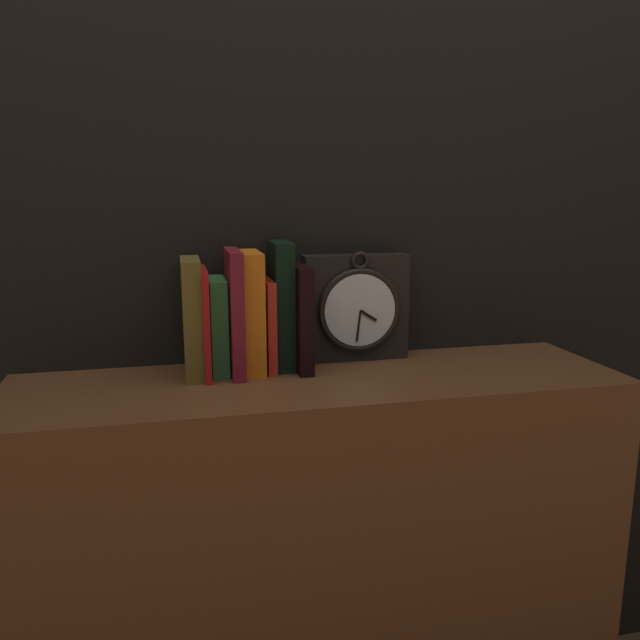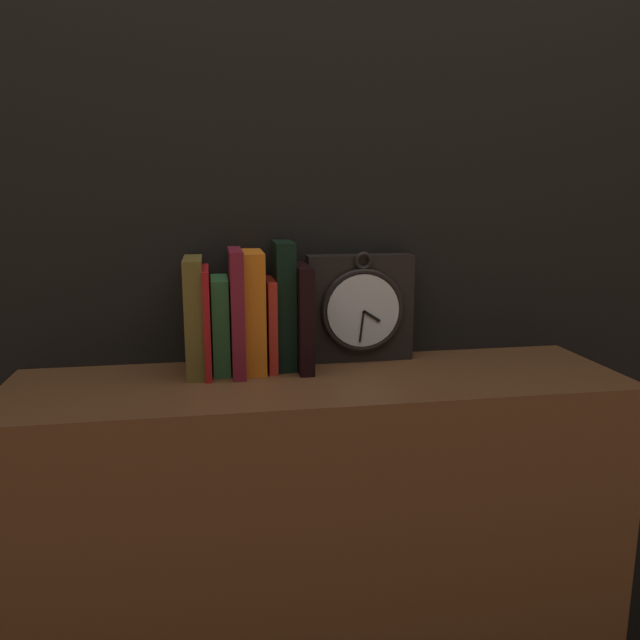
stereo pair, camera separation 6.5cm
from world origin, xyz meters
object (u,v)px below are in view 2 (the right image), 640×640
clock (360,308)px  book_slot2_green (220,324)px  book_slot6_black (284,305)px  book_slot7_black (302,317)px  book_slot4_orange (253,311)px  book_slot5_red (270,324)px  book_slot1_red (207,321)px  book_slot3_maroon (237,311)px  book_slot0_brown (195,316)px

clock → book_slot2_green: bearing=-174.2°
book_slot6_black → book_slot7_black: bearing=-25.7°
book_slot4_orange → book_slot5_red: size_ratio=1.31×
book_slot1_red → book_slot4_orange: (0.09, 0.01, 0.01)m
book_slot7_black → book_slot6_black: bearing=154.3°
book_slot1_red → book_slot5_red: 0.13m
book_slot5_red → book_slot2_green: bearing=180.0°
book_slot7_black → book_slot4_orange: bearing=176.1°
book_slot3_maroon → book_slot7_black: book_slot3_maroon is taller
book_slot0_brown → book_slot3_maroon: book_slot3_maroon is taller
book_slot6_black → book_slot1_red: bearing=-172.6°
book_slot7_black → book_slot2_green: bearing=176.0°
book_slot0_brown → book_slot1_red: size_ratio=1.09×
book_slot0_brown → book_slot6_black: size_ratio=0.89×
book_slot4_orange → book_slot2_green: bearing=175.9°
book_slot5_red → book_slot6_black: (0.03, 0.01, 0.04)m
book_slot5_red → book_slot3_maroon: bearing=-167.7°
book_slot4_orange → book_slot7_black: book_slot4_orange is taller
book_slot0_brown → book_slot3_maroon: size_ratio=0.94×
book_slot5_red → clock: bearing=8.7°
clock → book_slot3_maroon: book_slot3_maroon is taller
book_slot2_green → book_slot4_orange: (0.07, -0.00, 0.03)m
clock → book_slot1_red: clock is taller
clock → book_slot0_brown: clock is taller
book_slot2_green → book_slot7_black: (0.16, -0.01, 0.01)m
book_slot4_orange → book_slot5_red: bearing=7.8°
book_slot1_red → book_slot6_black: bearing=7.4°
book_slot3_maroon → book_slot4_orange: 0.03m
book_slot2_green → clock: bearing=5.8°
clock → book_slot5_red: size_ratio=1.28×
book_slot2_green → book_slot5_red: book_slot2_green is taller
book_slot1_red → book_slot4_orange: 0.09m
book_slot3_maroon → book_slot7_black: size_ratio=1.16×
book_slot1_red → book_slot7_black: bearing=0.9°
book_slot4_orange → book_slot0_brown: bearing=-177.3°
book_slot2_green → book_slot6_black: 0.13m
book_slot0_brown → book_slot5_red: (0.15, 0.01, -0.02)m
book_slot4_orange → book_slot7_black: size_ratio=1.13×
book_slot0_brown → book_slot4_orange: book_slot4_orange is taller
clock → book_slot0_brown: bearing=-173.4°
book_slot3_maroon → book_slot6_black: 0.10m
book_slot2_green → book_slot0_brown: bearing=-168.4°
book_slot2_green → book_slot6_black: size_ratio=0.73×
clock → book_slot5_red: bearing=-171.3°
book_slot7_black → clock: bearing=17.6°
book_slot3_maroon → book_slot5_red: size_ratio=1.34×
book_slot0_brown → book_slot7_black: 0.21m
book_slot2_green → book_slot5_red: (0.10, -0.00, -0.00)m
book_slot6_black → book_slot4_orange: bearing=-170.8°
book_slot2_green → book_slot4_orange: book_slot4_orange is taller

